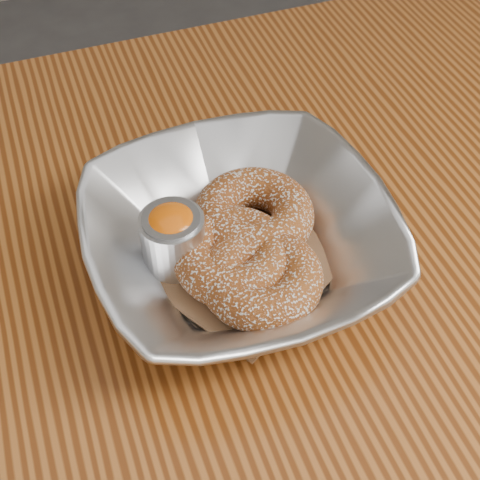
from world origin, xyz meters
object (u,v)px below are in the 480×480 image
object	(u,v)px
serving_bowl	(240,240)
donut_front	(261,278)
donut_back	(254,215)
ramekin	(173,237)
table	(315,337)
donut_extra	(234,256)

from	to	relation	value
serving_bowl	donut_front	world-z (taller)	serving_bowl
serving_bowl	donut_back	distance (m)	0.03
ramekin	table	bearing A→B (deg)	-22.65
table	donut_extra	distance (m)	0.15
table	serving_bowl	distance (m)	0.15
serving_bowl	donut_back	world-z (taller)	serving_bowl
serving_bowl	donut_extra	distance (m)	0.02
donut_back	donut_extra	bearing A→B (deg)	-130.46
donut_front	donut_extra	bearing A→B (deg)	114.62
donut_extra	ramekin	world-z (taller)	ramekin
serving_bowl	ramekin	bearing A→B (deg)	163.50
donut_back	donut_extra	size ratio (longest dim) A/B	1.04
table	donut_front	bearing A→B (deg)	-173.34
serving_bowl	donut_extra	xyz separation A→B (m)	(-0.01, -0.01, -0.00)
donut_front	donut_back	bearing A→B (deg)	74.26
ramekin	donut_back	bearing A→B (deg)	6.91
donut_front	ramekin	bearing A→B (deg)	134.61
serving_bowl	donut_back	xyz separation A→B (m)	(0.02, 0.02, -0.00)
donut_back	donut_front	distance (m)	0.07
donut_front	ramekin	world-z (taller)	ramekin
donut_extra	ramekin	bearing A→B (deg)	146.74
donut_front	donut_extra	size ratio (longest dim) A/B	0.99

